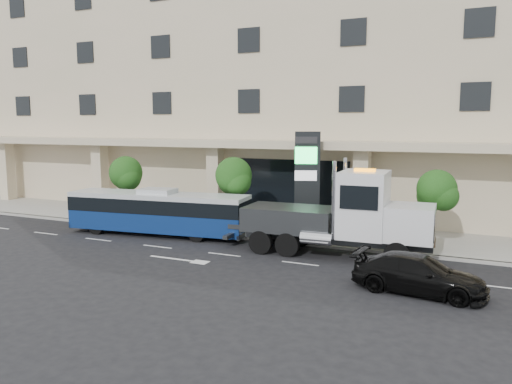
# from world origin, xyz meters

# --- Properties ---
(ground) EXTENTS (120.00, 120.00, 0.00)m
(ground) POSITION_xyz_m (0.00, 0.00, 0.00)
(ground) COLOR black
(ground) RESTS_ON ground
(sidewalk) EXTENTS (120.00, 6.00, 0.15)m
(sidewalk) POSITION_xyz_m (0.00, 5.00, 0.07)
(sidewalk) COLOR gray
(sidewalk) RESTS_ON ground
(curb) EXTENTS (120.00, 0.30, 0.15)m
(curb) POSITION_xyz_m (0.00, 2.00, 0.07)
(curb) COLOR gray
(curb) RESTS_ON ground
(convention_center) EXTENTS (60.00, 17.60, 20.00)m
(convention_center) POSITION_xyz_m (-0.00, 15.42, 9.97)
(convention_center) COLOR #BFB38F
(convention_center) RESTS_ON ground
(tree_left) EXTENTS (2.27, 2.20, 4.22)m
(tree_left) POSITION_xyz_m (-9.97, 3.59, 3.11)
(tree_left) COLOR #422B19
(tree_left) RESTS_ON sidewalk
(tree_mid) EXTENTS (2.28, 2.20, 4.38)m
(tree_mid) POSITION_xyz_m (-1.97, 3.59, 3.26)
(tree_mid) COLOR #422B19
(tree_mid) RESTS_ON sidewalk
(tree_right) EXTENTS (2.10, 2.00, 4.04)m
(tree_right) POSITION_xyz_m (9.53, 3.59, 3.04)
(tree_right) COLOR #422B19
(tree_right) RESTS_ON sidewalk
(city_bus) EXTENTS (11.02, 3.47, 2.74)m
(city_bus) POSITION_xyz_m (-5.62, 0.92, 1.40)
(city_bus) COLOR black
(city_bus) RESTS_ON ground
(tow_truck) EXTENTS (10.49, 2.91, 4.77)m
(tow_truck) POSITION_xyz_m (5.50, 0.68, 1.96)
(tow_truck) COLOR #2D3033
(tow_truck) RESTS_ON ground
(black_sedan) EXTENTS (5.24, 2.61, 1.46)m
(black_sedan) POSITION_xyz_m (9.48, -3.50, 0.73)
(black_sedan) COLOR black
(black_sedan) RESTS_ON ground
(signage_pylon) EXTENTS (1.55, 0.97, 5.89)m
(signage_pylon) POSITION_xyz_m (2.20, 4.86, 3.14)
(signage_pylon) COLOR black
(signage_pylon) RESTS_ON sidewalk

